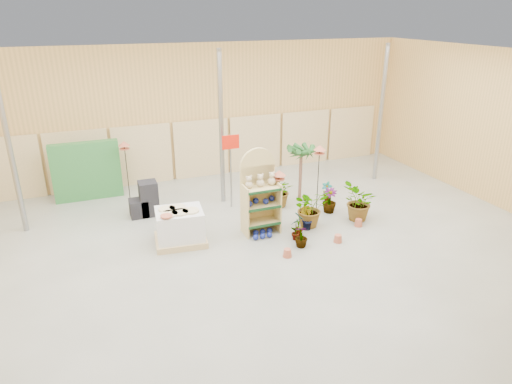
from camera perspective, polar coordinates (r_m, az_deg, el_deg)
room at (r=10.99m, az=-0.34°, el=4.60°), size 15.20×12.10×4.70m
display_shelf at (r=11.81m, az=0.37°, el=-0.26°), size 0.94×0.59×2.25m
teddy_bears at (r=11.59m, az=0.67°, el=1.37°), size 0.83×0.21×0.34m
gazing_balls_shelf at (r=11.76m, az=0.59°, el=-1.13°), size 0.83×0.28×0.16m
gazing_balls_floor at (r=11.85m, az=0.83°, el=-5.25°), size 0.63×0.39×0.15m
pallet_stack at (r=11.55m, az=-9.50°, el=-4.29°), size 1.35×1.16×0.92m
charcoal_planters at (r=13.28m, az=-13.65°, el=-1.17°), size 0.80×0.50×1.00m
trellis_stock at (r=14.82m, az=-20.41°, el=2.47°), size 2.00×0.30×1.80m
offer_sign at (r=13.08m, az=-3.18°, el=4.45°), size 0.50×0.08×2.20m
bird_table_front at (r=11.75m, az=2.93°, el=2.17°), size 0.34×0.34×1.64m
bird_table_right at (r=12.91m, az=7.95°, el=5.21°), size 0.34×0.34×1.96m
bird_table_back at (r=14.25m, az=-16.15°, el=5.61°), size 0.34×0.34×1.83m
palm at (r=13.85m, az=5.68°, el=5.15°), size 0.70×0.70×1.77m
potted_plant_0 at (r=11.82m, az=5.42°, el=-3.97°), size 0.27×0.38×0.69m
potted_plant_1 at (r=12.21m, az=6.30°, el=-3.24°), size 0.40×0.44×0.64m
potted_plant_2 at (r=12.32m, az=6.80°, el=-1.96°), size 0.98×0.86×1.06m
potted_plant_3 at (r=13.29m, az=9.16°, el=-1.06°), size 0.57×0.57×0.72m
potted_plant_4 at (r=14.03m, az=8.81°, el=0.02°), size 0.38×0.40×0.64m
potted_plant_5 at (r=12.91m, az=1.31°, el=-1.94°), size 0.27×0.32×0.53m
potted_plant_6 at (r=13.44m, az=2.86°, el=0.14°), size 1.21×1.19×1.01m
potted_plant_7 at (r=11.33m, az=5.69°, el=-5.55°), size 0.41×0.41×0.56m
potted_plant_8 at (r=11.64m, az=5.00°, el=-4.52°), size 0.40×0.34×0.64m
potted_plant_10 at (r=12.84m, az=12.77°, el=-1.27°), size 1.30×1.30×1.10m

